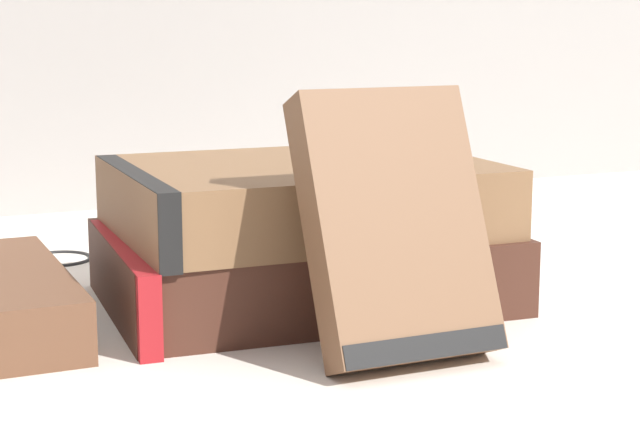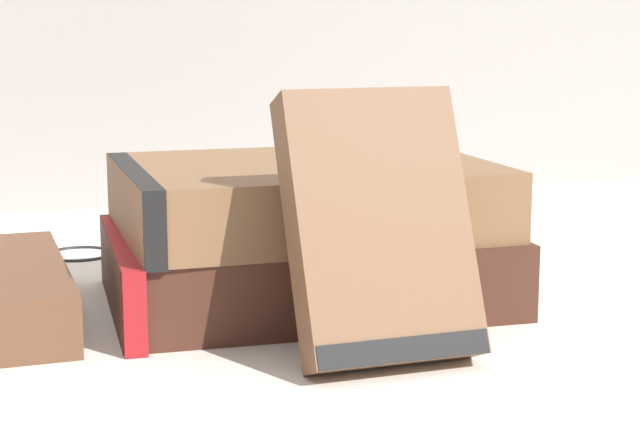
% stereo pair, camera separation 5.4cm
% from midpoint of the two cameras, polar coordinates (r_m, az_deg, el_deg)
% --- Properties ---
extents(ground_plane, '(3.00, 3.00, 0.00)m').
position_cam_midpoint_polar(ground_plane, '(0.64, -7.04, -5.09)').
color(ground_plane, silver).
extents(book_flat_bottom, '(0.24, 0.18, 0.05)m').
position_cam_midpoint_polar(book_flat_bottom, '(0.64, -3.73, -2.91)').
color(book_flat_bottom, '#422319').
rests_on(book_flat_bottom, ground_plane).
extents(book_flat_top, '(0.22, 0.17, 0.04)m').
position_cam_midpoint_polar(book_flat_top, '(0.64, -3.72, 0.84)').
color(book_flat_top, brown).
rests_on(book_flat_top, book_flat_bottom).
extents(book_leaning_front, '(0.09, 0.08, 0.14)m').
position_cam_midpoint_polar(book_leaning_front, '(0.53, 1.20, -1.19)').
color(book_leaning_front, brown).
rests_on(book_leaning_front, ground_plane).
extents(pocket_watch, '(0.06, 0.06, 0.01)m').
position_cam_midpoint_polar(pocket_watch, '(0.63, -0.40, 2.89)').
color(pocket_watch, silver).
rests_on(pocket_watch, book_flat_top).
extents(reading_glasses, '(0.11, 0.06, 0.00)m').
position_cam_midpoint_polar(reading_glasses, '(0.80, -13.70, -2.14)').
color(reading_glasses, black).
rests_on(reading_glasses, ground_plane).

